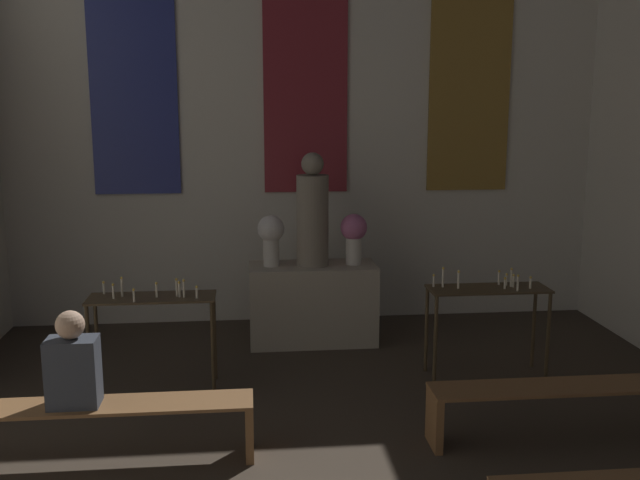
% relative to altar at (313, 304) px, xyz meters
% --- Properties ---
extents(wall_back, '(7.24, 0.16, 4.93)m').
position_rel_altar_xyz_m(wall_back, '(0.00, 0.96, 2.05)').
color(wall_back, silver).
rests_on(wall_back, ground_plane).
extents(altar, '(1.39, 0.60, 0.88)m').
position_rel_altar_xyz_m(altar, '(0.00, 0.00, 0.00)').
color(altar, '#ADA38E').
rests_on(altar, ground_plane).
extents(statue, '(0.35, 0.35, 1.23)m').
position_rel_altar_xyz_m(statue, '(0.00, 0.00, 1.00)').
color(statue, gray).
rests_on(statue, altar).
extents(flower_vase_left, '(0.29, 0.29, 0.56)m').
position_rel_altar_xyz_m(flower_vase_left, '(-0.45, -0.00, 0.78)').
color(flower_vase_left, beige).
rests_on(flower_vase_left, altar).
extents(flower_vase_right, '(0.29, 0.29, 0.56)m').
position_rel_altar_xyz_m(flower_vase_right, '(0.45, -0.00, 0.78)').
color(flower_vase_right, beige).
rests_on(flower_vase_right, altar).
extents(candle_rack_left, '(1.15, 0.40, 1.07)m').
position_rel_altar_xyz_m(candle_rack_left, '(-1.58, -1.17, 0.30)').
color(candle_rack_left, '#473823').
rests_on(candle_rack_left, ground_plane).
extents(candle_rack_right, '(1.15, 0.40, 1.08)m').
position_rel_altar_xyz_m(candle_rack_right, '(1.58, -1.17, 0.30)').
color(candle_rack_right, '#473823').
rests_on(candle_rack_right, ground_plane).
extents(pew_back_left, '(2.30, 0.36, 0.45)m').
position_rel_altar_xyz_m(pew_back_left, '(-1.83, -2.56, -0.10)').
color(pew_back_left, brown).
rests_on(pew_back_left, ground_plane).
extents(pew_back_right, '(2.30, 0.36, 0.45)m').
position_rel_altar_xyz_m(pew_back_right, '(1.83, -2.56, -0.10)').
color(pew_back_right, brown).
rests_on(pew_back_right, ground_plane).
extents(person_seated, '(0.36, 0.24, 0.71)m').
position_rel_altar_xyz_m(person_seated, '(-1.96, -2.56, 0.33)').
color(person_seated, '#383D47').
rests_on(person_seated, pew_back_left).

